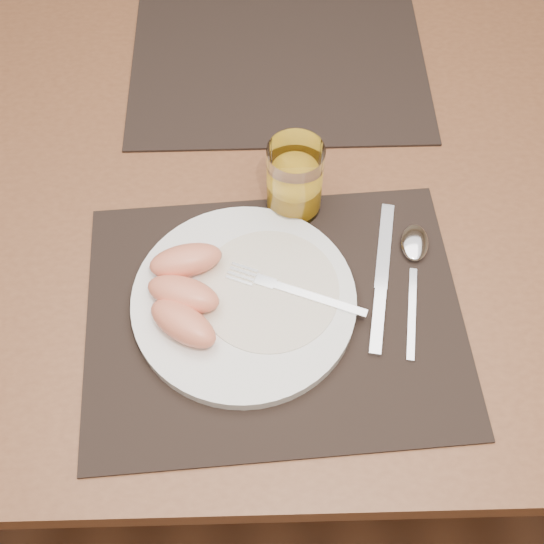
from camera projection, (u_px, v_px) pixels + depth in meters
The scene contains 11 objects.
ground at pixel (271, 382), 1.58m from camera, with size 5.00×5.00×0.00m, color brown.
table at pixel (271, 211), 1.01m from camera, with size 1.40×0.90×0.75m.
placemat_near at pixel (275, 316), 0.82m from camera, with size 0.45×0.35×0.00m, color black.
placemat_far at pixel (278, 62), 1.05m from camera, with size 0.45×0.35×0.00m, color black.
plate at pixel (244, 301), 0.82m from camera, with size 0.27×0.27×0.02m, color white.
plate_dressing at pixel (269, 289), 0.82m from camera, with size 0.17×0.17×0.00m.
fork at pixel (284, 288), 0.82m from camera, with size 0.17×0.08×0.00m.
knife at pixel (381, 288), 0.83m from camera, with size 0.06×0.22×0.01m.
spoon at pixel (414, 253), 0.86m from camera, with size 0.05×0.19×0.01m.
juice_glass at pixel (295, 183), 0.86m from camera, with size 0.07×0.07×0.11m.
grapefruit_wedges at pixel (184, 292), 0.80m from camera, with size 0.10×0.16×0.04m.
Camera 1 is at (-0.01, -0.60, 1.48)m, focal length 45.00 mm.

